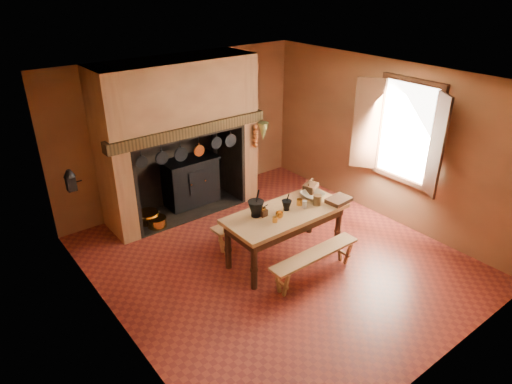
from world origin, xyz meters
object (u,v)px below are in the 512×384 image
at_px(iron_range, 191,181).
at_px(mixing_bowl, 313,195).
at_px(work_table, 285,219).
at_px(coffee_grinder, 263,212).
at_px(wicker_basket, 311,187).
at_px(bench_front, 315,259).

relative_size(iron_range, mixing_bowl, 4.41).
relative_size(work_table, coffee_grinder, 11.78).
bearing_deg(coffee_grinder, wicker_basket, 5.98).
height_order(bench_front, mixing_bowl, mixing_bowl).
bearing_deg(wicker_basket, work_table, 176.99).
xyz_separation_m(bench_front, mixing_bowl, (0.63, 0.73, 0.55)).
height_order(iron_range, coffee_grinder, iron_range).
height_order(bench_front, wicker_basket, wicker_basket).
height_order(work_table, wicker_basket, wicker_basket).
bearing_deg(iron_range, bench_front, -86.46).
relative_size(work_table, bench_front, 1.24).
xyz_separation_m(iron_range, work_table, (0.20, -2.49, 0.21)).
xyz_separation_m(iron_range, bench_front, (0.20, -3.15, -0.16)).
bearing_deg(work_table, mixing_bowl, 6.57).
xyz_separation_m(iron_range, coffee_grinder, (-0.16, -2.39, 0.41)).
distance_m(work_table, coffee_grinder, 0.41).
bearing_deg(wicker_basket, coffee_grinder, 166.09).
bearing_deg(mixing_bowl, wicker_basket, 55.25).
bearing_deg(work_table, bench_front, -90.00).
xyz_separation_m(bench_front, wicker_basket, (0.76, 0.92, 0.58)).
height_order(work_table, bench_front, work_table).
height_order(iron_range, bench_front, iron_range).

